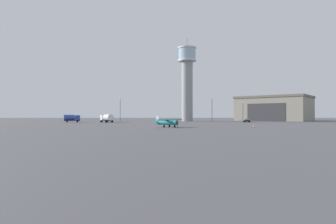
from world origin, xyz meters
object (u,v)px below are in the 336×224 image
at_px(truck_fuel_tanker_white, 107,118).
at_px(traffic_cone_near_right, 254,126).
at_px(traffic_cone_near_left, 134,125).
at_px(truck_fuel_tanker_blue, 72,118).
at_px(light_post_east, 212,108).
at_px(airplane_teal, 167,122).
at_px(car_black, 247,120).
at_px(light_post_north, 120,108).
at_px(control_tower, 187,78).
at_px(light_post_west, 243,110).

height_order(truck_fuel_tanker_white, traffic_cone_near_right, truck_fuel_tanker_white).
bearing_deg(truck_fuel_tanker_white, traffic_cone_near_left, 164.37).
xyz_separation_m(truck_fuel_tanker_blue, light_post_east, (55.10, 13.77, 4.08)).
height_order(airplane_teal, traffic_cone_near_right, airplane_teal).
bearing_deg(truck_fuel_tanker_blue, light_post_east, -12.35).
bearing_deg(truck_fuel_tanker_white, car_black, -125.47).
xyz_separation_m(airplane_teal, light_post_north, (-20.94, 57.65, 4.48)).
relative_size(control_tower, traffic_cone_near_right, 49.69).
relative_size(airplane_teal, traffic_cone_near_left, 13.75).
xyz_separation_m(airplane_teal, car_black, (29.64, 43.83, -0.47)).
distance_m(truck_fuel_tanker_white, car_black, 52.55).
distance_m(truck_fuel_tanker_white, traffic_cone_near_right, 59.00).
bearing_deg(control_tower, airplane_teal, -97.65).
bearing_deg(light_post_west, light_post_north, 171.92).
distance_m(light_post_west, traffic_cone_near_left, 57.74).
relative_size(truck_fuel_tanker_white, light_post_west, 0.78).
relative_size(truck_fuel_tanker_white, traffic_cone_near_right, 8.72).
relative_size(airplane_teal, truck_fuel_tanker_blue, 1.25).
distance_m(car_black, traffic_cone_near_right, 45.69).
relative_size(light_post_west, traffic_cone_near_left, 14.57).
relative_size(light_post_east, traffic_cone_near_right, 13.37).
height_order(car_black, traffic_cone_near_left, car_black).
distance_m(car_black, light_post_west, 7.78).
bearing_deg(truck_fuel_tanker_white, airplane_teal, 170.32).
bearing_deg(light_post_west, truck_fuel_tanker_white, -169.43).
relative_size(car_black, traffic_cone_near_right, 6.24).
height_order(airplane_teal, car_black, airplane_teal).
xyz_separation_m(control_tower, light_post_north, (-28.86, -1.24, -13.13)).
bearing_deg(traffic_cone_near_left, control_tower, 72.23).
bearing_deg(light_post_north, light_post_west, -8.08).
distance_m(light_post_east, traffic_cone_near_right, 57.68).
xyz_separation_m(truck_fuel_tanker_blue, light_post_north, (15.80, 14.68, 4.07)).
height_order(car_black, traffic_cone_near_right, car_black).
xyz_separation_m(truck_fuel_tanker_blue, traffic_cone_near_right, (56.07, -43.66, -1.26)).
height_order(truck_fuel_tanker_blue, traffic_cone_near_left, truck_fuel_tanker_blue).
relative_size(light_post_west, light_post_north, 0.83).
distance_m(airplane_teal, traffic_cone_near_right, 19.36).
bearing_deg(traffic_cone_near_right, light_post_west, 78.34).
xyz_separation_m(light_post_north, traffic_cone_near_left, (12.41, -50.08, -5.41)).
distance_m(airplane_teal, traffic_cone_near_left, 11.44).
relative_size(car_black, traffic_cone_near_left, 8.18).
height_order(truck_fuel_tanker_white, light_post_east, light_post_east).
distance_m(airplane_teal, truck_fuel_tanker_blue, 56.55).
height_order(light_post_west, light_post_north, light_post_north).
xyz_separation_m(truck_fuel_tanker_white, light_post_east, (41.15, 16.14, 3.99)).
bearing_deg(truck_fuel_tanker_blue, car_black, -25.64).
xyz_separation_m(traffic_cone_near_left, traffic_cone_near_right, (27.86, -8.25, 0.09)).
bearing_deg(control_tower, light_post_east, -11.63).
xyz_separation_m(light_post_west, traffic_cone_near_right, (-10.54, -51.12, -4.49)).
relative_size(airplane_teal, traffic_cone_near_right, 10.49).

